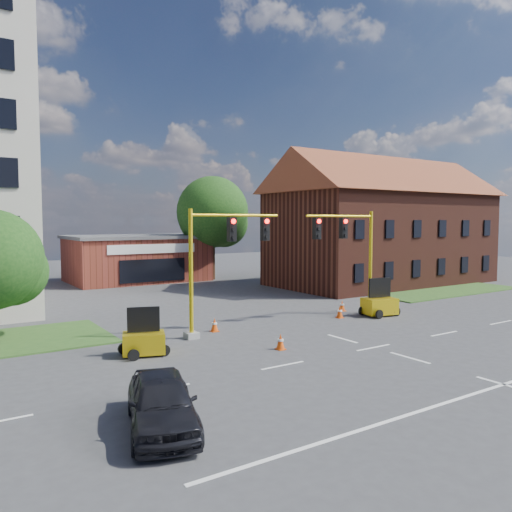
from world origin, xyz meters
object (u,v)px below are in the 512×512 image
object	(u,v)px
signal_mast_west	(221,256)
trailer_east	(379,304)
signal_mast_east	(351,250)
trailer_west	(144,341)
pickup_white	(353,281)
sedan_dark	(162,402)

from	to	relation	value
signal_mast_west	trailer_east	bearing A→B (deg)	-4.87
signal_mast_east	trailer_east	size ratio (longest dim) A/B	2.89
signal_mast_west	signal_mast_east	size ratio (longest dim) A/B	1.00
trailer_west	pickup_white	world-z (taller)	trailer_west
trailer_west	trailer_east	distance (m)	14.89
trailer_west	sedan_dark	size ratio (longest dim) A/B	0.45
signal_mast_east	signal_mast_west	bearing A→B (deg)	180.00
signal_mast_east	trailer_west	bearing A→B (deg)	-173.17
signal_mast_west	signal_mast_east	xyz separation A→B (m)	(8.71, 0.00, 0.00)
trailer_west	pickup_white	xyz separation A→B (m)	(21.47, 9.63, 0.14)
signal_mast_east	sedan_dark	xyz separation A→B (m)	(-15.61, -8.99, -3.17)
trailer_west	trailer_east	xyz separation A→B (m)	(14.88, 0.72, 0.06)
signal_mast_east	trailer_east	bearing A→B (deg)	-29.58
trailer_east	sedan_dark	size ratio (longest dim) A/B	0.49
trailer_east	pickup_white	world-z (taller)	trailer_east
signal_mast_east	trailer_east	distance (m)	3.70
trailer_west	sedan_dark	distance (m)	7.73
signal_mast_west	pickup_white	bearing A→B (deg)	25.51
sedan_dark	signal_mast_east	bearing A→B (deg)	47.49
signal_mast_east	pickup_white	world-z (taller)	signal_mast_east
trailer_west	signal_mast_east	bearing A→B (deg)	26.03
signal_mast_west	pickup_white	size ratio (longest dim) A/B	1.15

